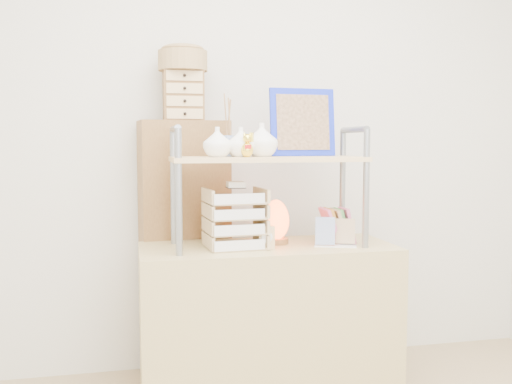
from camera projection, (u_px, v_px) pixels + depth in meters
The scene contains 10 objects.
room_shell at pixel (327, 1), 1.84m from camera, with size 3.42×3.41×2.61m.
desk at pixel (268, 323), 2.74m from camera, with size 1.20×0.50×0.75m, color tan.
cabinet at pixel (185, 250), 2.99m from camera, with size 0.45×0.24×1.35m, color brown.
hutch at pixel (267, 155), 2.68m from camera, with size 0.90×0.34×0.75m.
letter_tray at pixel (236, 222), 2.64m from camera, with size 0.27×0.26×0.31m.
salt_lamp at pixel (276, 221), 2.75m from camera, with size 0.14×0.13×0.21m.
desk_clock at pixel (266, 238), 2.61m from camera, with size 0.08×0.04×0.11m.
postcard_stand at pixel (335, 238), 2.68m from camera, with size 0.20×0.12×0.14m.
drawer_chest at pixel (183, 96), 2.90m from camera, with size 0.20×0.16×0.25m.
woven_basket at pixel (183, 61), 2.89m from camera, with size 0.25×0.25×0.10m, color olive.
Camera 1 is at (-0.63, -1.40, 1.24)m, focal length 40.00 mm.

